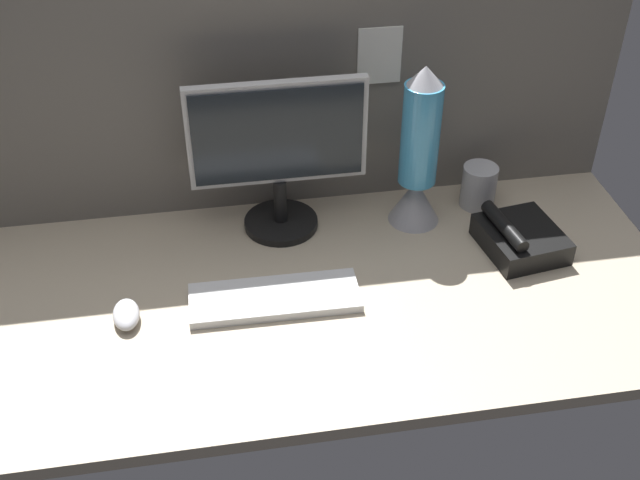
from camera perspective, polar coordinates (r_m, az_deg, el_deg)
name	(u,v)px	position (r cm, az deg, el deg)	size (l,w,h in cm)	color
ground_plane	(277,297)	(177.39, -3.08, -4.09)	(180.00, 80.00, 3.00)	tan
cubicle_wall_back	(254,91)	(190.75, -4.79, 10.61)	(180.00, 5.50, 60.71)	slate
monitor	(278,150)	(184.66, -3.02, 6.46)	(41.44, 18.00, 38.16)	black
keyboard	(275,298)	(173.33, -3.27, -4.17)	(37.00, 13.00, 2.00)	silver
mouse	(126,314)	(172.99, -13.73, -5.21)	(5.60, 9.60, 3.40)	silver
mug_steel	(479,186)	(203.91, 11.32, 3.81)	(8.78, 8.78, 11.04)	#B2B2B7
lava_lamp	(418,160)	(189.74, 7.06, 5.75)	(12.54, 12.54, 41.04)	#A5A5AD
desk_phone	(519,238)	(191.97, 14.11, 0.14)	(19.65, 21.33, 8.80)	black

